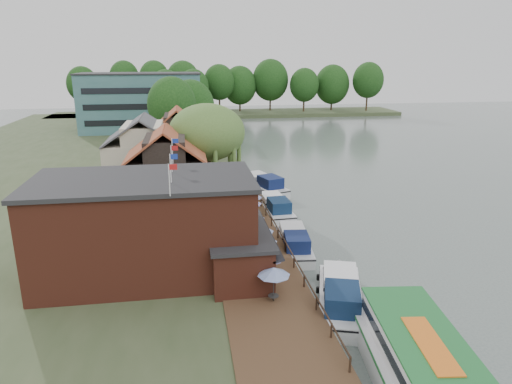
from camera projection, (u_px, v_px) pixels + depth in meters
name	position (u px, v px, depth m)	size (l,w,h in m)	color
ground	(351.00, 265.00, 37.23)	(260.00, 260.00, 0.00)	#505C58
land_bank	(68.00, 171.00, 65.83)	(50.00, 140.00, 1.00)	#384728
quay_deck	(239.00, 217.00, 45.23)	(6.00, 50.00, 0.10)	#47301E
quay_rail	(265.00, 210.00, 45.97)	(0.20, 49.00, 1.00)	black
pub	(174.00, 225.00, 32.90)	(20.00, 11.00, 7.30)	maroon
hotel_block	(141.00, 102.00, 98.30)	(25.40, 12.40, 12.30)	#38666B
cottage_a	(167.00, 169.00, 46.80)	(8.60, 7.60, 8.50)	black
cottage_b	(144.00, 151.00, 55.83)	(9.60, 8.60, 8.50)	beige
cottage_c	(178.00, 138.00, 64.95)	(7.60, 7.60, 8.50)	black
willow	(208.00, 150.00, 51.93)	(8.60, 8.60, 10.43)	#476B2D
umbrella_0	(274.00, 284.00, 29.25)	(2.13, 2.13, 2.38)	#1B3D95
umbrella_1	(268.00, 268.00, 31.47)	(1.94, 1.94, 2.38)	navy
umbrella_2	(264.00, 250.00, 34.50)	(2.07, 2.07, 2.38)	#1A4294
umbrella_3	(261.00, 239.00, 36.54)	(2.06, 2.06, 2.38)	navy
umbrella_4	(253.00, 225.00, 39.56)	(1.96, 1.96, 2.38)	navy
umbrella_5	(249.00, 210.00, 43.47)	(2.42, 2.42, 2.38)	navy
umbrella_6	(252.00, 204.00, 45.44)	(2.12, 2.12, 2.38)	navy
cruiser_0	(341.00, 292.00, 30.50)	(3.19, 9.87, 2.39)	silver
cruiser_1	(294.00, 240.00, 39.57)	(2.92, 9.05, 2.16)	silver
cruiser_2	(275.00, 205.00, 48.87)	(2.98, 9.24, 2.21)	white
cruiser_3	(263.00, 183.00, 57.28)	(3.20, 9.90, 2.40)	silver
swan	(344.00, 330.00, 27.89)	(0.44, 0.44, 0.44)	white
bank_tree_0	(172.00, 115.00, 74.67)	(7.92, 7.92, 12.45)	#143811
bank_tree_1	(191.00, 112.00, 82.81)	(8.50, 8.50, 11.62)	#143811
bank_tree_2	(175.00, 112.00, 90.13)	(6.00, 6.00, 9.94)	#143811
bank_tree_3	(174.00, 100.00, 105.85)	(6.13, 6.13, 11.67)	#143811
bank_tree_4	(167.00, 95.00, 115.29)	(8.04, 8.04, 12.59)	#143811
bank_tree_5	(194.00, 93.00, 121.54)	(7.94, 7.94, 12.54)	#143811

